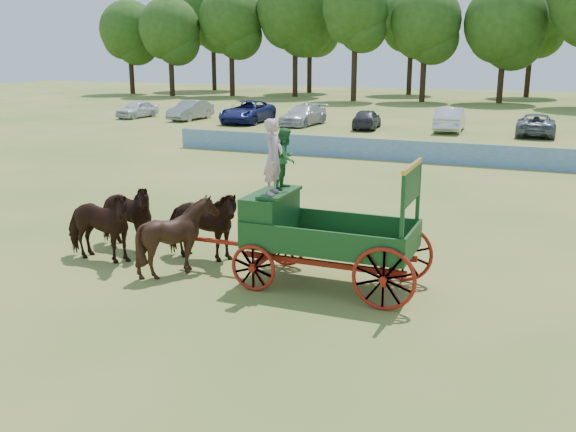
# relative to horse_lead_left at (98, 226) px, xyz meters

# --- Properties ---
(ground) EXTENTS (160.00, 160.00, 0.00)m
(ground) POSITION_rel_horse_lead_left_xyz_m (5.37, 0.28, -0.94)
(ground) COLOR tan
(ground) RESTS_ON ground
(horse_lead_left) EXTENTS (2.25, 1.04, 1.89)m
(horse_lead_left) POSITION_rel_horse_lead_left_xyz_m (0.00, 0.00, 0.00)
(horse_lead_left) COLOR black
(horse_lead_left) RESTS_ON ground
(horse_lead_right) EXTENTS (2.36, 1.33, 1.89)m
(horse_lead_right) POSITION_rel_horse_lead_left_xyz_m (0.00, 1.10, 0.00)
(horse_lead_right) COLOR black
(horse_lead_right) RESTS_ON ground
(horse_wheel_left) EXTENTS (2.02, 1.88, 1.89)m
(horse_wheel_left) POSITION_rel_horse_lead_left_xyz_m (2.40, -0.00, 0.00)
(horse_wheel_left) COLOR black
(horse_wheel_left) RESTS_ON ground
(horse_wheel_right) EXTENTS (2.30, 1.18, 1.89)m
(horse_wheel_right) POSITION_rel_horse_lead_left_xyz_m (2.40, 1.10, 0.00)
(horse_wheel_right) COLOR black
(horse_wheel_right) RESTS_ON ground
(farm_dray) EXTENTS (6.00, 2.00, 3.85)m
(farm_dray) POSITION_rel_horse_lead_left_xyz_m (5.37, 0.56, 0.68)
(farm_dray) COLOR maroon
(farm_dray) RESTS_ON ground
(sponsor_banner) EXTENTS (26.00, 0.08, 1.05)m
(sponsor_banner) POSITION_rel_horse_lead_left_xyz_m (4.37, 18.28, -0.42)
(sponsor_banner) COLOR #1B5294
(sponsor_banner) RESTS_ON ground
(parked_cars) EXTENTS (47.80, 6.72, 1.63)m
(parked_cars) POSITION_rel_horse_lead_left_xyz_m (2.78, 30.85, -0.17)
(parked_cars) COLOR silver
(parked_cars) RESTS_ON ground
(treeline) EXTENTS (90.63, 22.24, 15.82)m
(treeline) POSITION_rel_horse_lead_left_xyz_m (2.36, 60.08, 8.20)
(treeline) COLOR #382314
(treeline) RESTS_ON ground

